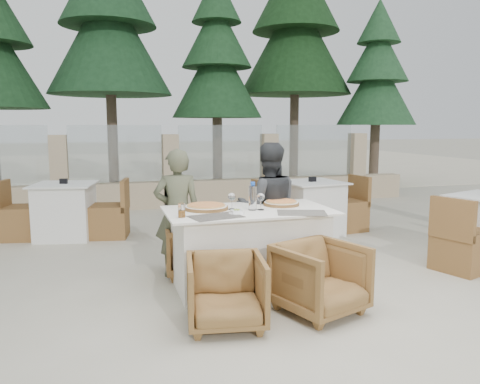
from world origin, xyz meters
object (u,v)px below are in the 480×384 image
object	(u,v)px
diner_right	(268,208)
armchair_far_right	(266,238)
armchair_near_left	(226,291)
bg_table_a	(65,211)
pizza_right	(281,203)
beer_glass_right	(259,196)
water_bottle	(253,196)
beer_glass_left	(182,210)
wine_glass_near	(261,201)
diner_left	(178,213)
dining_table	(249,248)
pizza_left	(206,207)
armchair_near_right	(320,279)
bg_table_b	(312,208)
armchair_far_left	(193,249)
olive_dish	(237,211)
wine_glass_centre	(232,200)

from	to	relation	value
diner_right	armchair_far_right	bearing A→B (deg)	-87.45
armchair_near_left	bg_table_a	distance (m)	3.73
pizza_right	beer_glass_right	world-z (taller)	beer_glass_right
water_bottle	beer_glass_left	world-z (taller)	water_bottle
wine_glass_near	diner_left	bearing A→B (deg)	140.39
dining_table	wine_glass_near	xyz separation A→B (m)	(0.10, -0.05, 0.48)
water_bottle	diner_left	world-z (taller)	diner_left
water_bottle	pizza_left	bearing A→B (deg)	159.83
pizza_left	armchair_near_right	xyz separation A→B (m)	(0.78, -0.92, -0.50)
bg_table_a	bg_table_b	distance (m)	3.50
beer_glass_right	diner_right	size ratio (longest dim) A/B	0.11
bg_table_b	beer_glass_right	bearing A→B (deg)	-137.16
armchair_far_right	water_bottle	bearing A→B (deg)	61.12
diner_left	diner_right	world-z (taller)	diner_right
wine_glass_near	diner_right	bearing A→B (deg)	62.55
dining_table	diner_left	bearing A→B (deg)	138.62
pizza_right	armchair_far_right	distance (m)	0.61
armchair_far_left	diner_right	world-z (taller)	diner_right
wine_glass_near	olive_dish	distance (m)	0.30
olive_dish	diner_left	bearing A→B (deg)	122.06
water_bottle	armchair_far_right	world-z (taller)	water_bottle
pizza_left	diner_left	world-z (taller)	diner_left
beer_glass_right	armchair_far_right	world-z (taller)	beer_glass_right
armchair_far_left	diner_left	distance (m)	0.43
wine_glass_near	armchair_near_right	distance (m)	0.97
pizza_left	armchair_near_right	size ratio (longest dim) A/B	0.64
armchair_near_left	bg_table_a	world-z (taller)	bg_table_a
armchair_far_right	diner_right	distance (m)	0.39
pizza_left	beer_glass_left	xyz separation A→B (m)	(-0.29, -0.33, 0.04)
bg_table_a	bg_table_b	size ratio (longest dim) A/B	1.00
diner_right	bg_table_b	xyz separation A→B (m)	(1.20, 1.47, -0.31)
wine_glass_near	armchair_far_left	bearing A→B (deg)	133.32
pizza_right	olive_dish	size ratio (longest dim) A/B	3.28
water_bottle	armchair_far_right	bearing A→B (deg)	59.51
water_bottle	armchair_far_left	distance (m)	0.97
water_bottle	beer_glass_left	xyz separation A→B (m)	(-0.71, -0.17, -0.07)
dining_table	water_bottle	size ratio (longest dim) A/B	5.87
wine_glass_near	armchair_far_left	size ratio (longest dim) A/B	0.31
armchair_near_left	bg_table_a	xyz separation A→B (m)	(-1.43, 3.45, 0.10)
wine_glass_near	armchair_near_right	size ratio (longest dim) A/B	0.28
diner_right	bg_table_a	size ratio (longest dim) A/B	0.85
dining_table	water_bottle	world-z (taller)	water_bottle
dining_table	wine_glass_centre	bearing A→B (deg)	163.05
water_bottle	wine_glass_near	size ratio (longest dim) A/B	1.48
beer_glass_left	bg_table_b	bearing A→B (deg)	43.03
armchair_near_left	beer_glass_left	bearing A→B (deg)	120.05
beer_glass_left	beer_glass_right	world-z (taller)	beer_glass_right
dining_table	bg_table_b	distance (m)	2.44
bg_table_b	wine_glass_near	bearing A→B (deg)	-133.56
wine_glass_centre	bg_table_b	size ratio (longest dim) A/B	0.11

